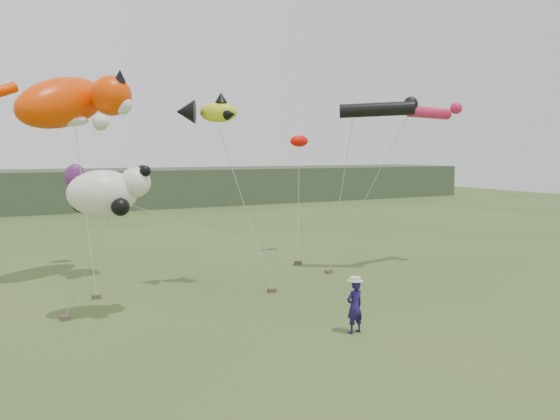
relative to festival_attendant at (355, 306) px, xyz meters
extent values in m
plane|color=#385123|center=(0.07, 1.94, -0.88)|extent=(120.00, 120.00, 0.00)
cube|color=#2D3D28|center=(0.07, 46.94, 1.12)|extent=(90.00, 12.00, 4.00)
imported|color=#1D144D|center=(0.00, 0.00, 0.00)|extent=(0.70, 0.51, 1.77)
cube|color=brown|center=(-6.84, 8.22, -0.80)|extent=(0.33, 0.26, 0.17)
cube|color=brown|center=(-0.10, 5.88, -0.80)|extent=(0.33, 0.26, 0.17)
cube|color=brown|center=(3.98, 7.86, -0.80)|extent=(0.33, 0.26, 0.17)
cube|color=brown|center=(-8.26, 5.78, -0.80)|extent=(0.33, 0.26, 0.17)
cube|color=brown|center=(3.71, 10.46, -0.80)|extent=(0.33, 0.26, 0.17)
ellipsoid|color=#FA3D00|center=(-7.44, 12.21, 7.21)|extent=(5.48, 4.69, 3.29)
sphere|color=#FA3D00|center=(-5.45, 11.22, 7.51)|extent=(1.78, 1.78, 1.78)
cone|color=black|center=(-5.16, 10.73, 8.35)|extent=(0.55, 0.68, 0.67)
cone|color=black|center=(-4.96, 11.72, 8.35)|extent=(0.55, 0.64, 0.63)
sphere|color=white|center=(-5.06, 10.92, 7.11)|extent=(0.89, 0.89, 0.89)
ellipsoid|color=white|center=(-7.24, 11.92, 6.42)|extent=(1.74, 0.87, 0.54)
sphere|color=white|center=(-6.05, 10.63, 6.32)|extent=(0.69, 0.69, 0.69)
sphere|color=white|center=(-5.85, 12.01, 6.32)|extent=(0.69, 0.69, 0.69)
ellipsoid|color=yellow|center=(-1.71, 7.67, 6.67)|extent=(1.72, 1.28, 0.87)
cone|color=black|center=(-3.05, 8.00, 6.67)|extent=(1.14, 1.25, 1.01)
cone|color=black|center=(-1.60, 7.67, 7.29)|extent=(0.56, 0.56, 0.45)
cone|color=black|center=(-1.38, 7.11, 6.56)|extent=(0.59, 0.63, 0.45)
cone|color=black|center=(-1.38, 8.23, 6.56)|extent=(0.59, 0.63, 0.45)
cylinder|color=black|center=(6.18, 7.19, 7.03)|extent=(3.36, 2.47, 0.80)
sphere|color=black|center=(7.78, 6.62, 7.31)|extent=(0.71, 0.71, 0.71)
cylinder|color=#D81B4C|center=(9.43, 7.16, 6.98)|extent=(3.08, 1.08, 0.59)
sphere|color=#D81B4C|center=(10.80, 6.68, 7.23)|extent=(0.61, 0.61, 0.61)
ellipsoid|color=white|center=(-6.92, 5.34, 3.58)|extent=(2.41, 1.61, 1.61)
sphere|color=white|center=(-5.84, 5.08, 3.94)|extent=(1.07, 1.07, 1.07)
sphere|color=black|center=(-5.58, 4.72, 4.34)|extent=(0.39, 0.39, 0.39)
sphere|color=black|center=(-5.49, 5.48, 4.34)|extent=(0.39, 0.39, 0.39)
sphere|color=black|center=(-6.47, 4.63, 3.14)|extent=(0.62, 0.62, 0.62)
sphere|color=black|center=(-7.63, 5.61, 3.23)|extent=(0.62, 0.62, 0.62)
ellipsoid|color=#F90F04|center=(5.30, 13.23, 5.63)|extent=(1.13, 0.66, 0.66)
ellipsoid|color=#692572|center=(-6.60, 15.72, 3.73)|extent=(1.08, 0.72, 1.33)
camera|label=1|loc=(-10.07, -14.27, 5.00)|focal=35.00mm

